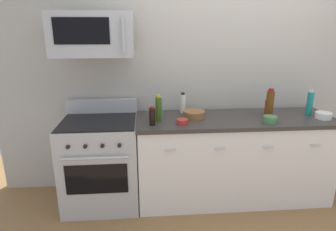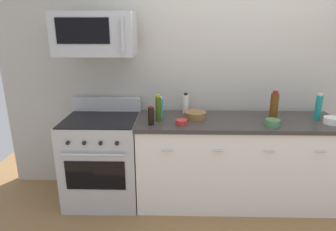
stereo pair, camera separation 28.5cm
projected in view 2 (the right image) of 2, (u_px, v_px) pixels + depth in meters
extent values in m
plane|color=olive|center=(232.00, 199.00, 3.17)|extent=(6.16, 6.16, 0.00)
cube|color=#B7B2A8|center=(233.00, 71.00, 3.16)|extent=(5.13, 0.10, 2.70)
cube|color=white|center=(235.00, 163.00, 3.04)|extent=(2.01, 0.62, 0.88)
cube|color=#383330|center=(238.00, 122.00, 2.90)|extent=(2.04, 0.65, 0.04)
cube|color=black|center=(238.00, 211.00, 2.89)|extent=(2.01, 0.02, 0.10)
cylinder|color=silver|center=(167.00, 150.00, 2.67)|extent=(0.10, 0.02, 0.02)
cylinder|color=silver|center=(218.00, 151.00, 2.65)|extent=(0.10, 0.02, 0.02)
cylinder|color=silver|center=(269.00, 151.00, 2.64)|extent=(0.10, 0.02, 0.02)
cylinder|color=silver|center=(321.00, 152.00, 2.63)|extent=(0.10, 0.02, 0.02)
cube|color=#B7BABF|center=(103.00, 160.00, 3.07)|extent=(0.76, 0.64, 0.91)
cube|color=black|center=(95.00, 176.00, 2.76)|extent=(0.58, 0.01, 0.30)
cylinder|color=#B7BABF|center=(93.00, 155.00, 2.66)|extent=(0.61, 0.02, 0.02)
cube|color=#B7BABF|center=(106.00, 105.00, 3.19)|extent=(0.76, 0.06, 0.16)
cube|color=black|center=(100.00, 119.00, 2.93)|extent=(0.73, 0.61, 0.01)
cylinder|color=black|center=(68.00, 143.00, 2.66)|extent=(0.04, 0.02, 0.04)
cylinder|color=black|center=(84.00, 143.00, 2.65)|extent=(0.04, 0.02, 0.04)
cylinder|color=black|center=(100.00, 143.00, 2.65)|extent=(0.04, 0.02, 0.04)
cylinder|color=black|center=(117.00, 143.00, 2.65)|extent=(0.04, 0.02, 0.04)
cube|color=#B7BABF|center=(96.00, 34.00, 2.73)|extent=(0.74, 0.40, 0.40)
cube|color=black|center=(82.00, 31.00, 2.53)|extent=(0.48, 0.01, 0.22)
cube|color=#B7BABF|center=(123.00, 35.00, 2.52)|extent=(0.02, 0.04, 0.30)
cylinder|color=#59330F|center=(274.00, 107.00, 2.82)|extent=(0.08, 0.08, 0.28)
cylinder|color=maroon|center=(276.00, 92.00, 2.78)|extent=(0.05, 0.05, 0.03)
cylinder|color=silver|center=(186.00, 104.00, 3.10)|extent=(0.06, 0.06, 0.20)
cylinder|color=black|center=(186.00, 94.00, 3.07)|extent=(0.04, 0.04, 0.02)
cylinder|color=#385114|center=(158.00, 109.00, 2.82)|extent=(0.06, 0.06, 0.24)
cylinder|color=#B29919|center=(158.00, 96.00, 2.78)|extent=(0.04, 0.04, 0.02)
cylinder|color=#B21914|center=(272.00, 110.00, 2.95)|extent=(0.04, 0.04, 0.16)
cylinder|color=#19721E|center=(273.00, 102.00, 2.93)|extent=(0.03, 0.03, 0.02)
cylinder|color=#197F7A|center=(318.00, 108.00, 2.87)|extent=(0.06, 0.06, 0.25)
cylinder|color=beige|center=(320.00, 94.00, 2.83)|extent=(0.04, 0.04, 0.02)
cylinder|color=black|center=(151.00, 116.00, 2.73)|extent=(0.06, 0.06, 0.17)
cylinder|color=maroon|center=(151.00, 107.00, 2.71)|extent=(0.04, 0.04, 0.02)
cylinder|color=teal|center=(160.00, 109.00, 2.91)|extent=(0.06, 0.06, 0.21)
cylinder|color=white|center=(160.00, 98.00, 2.88)|extent=(0.04, 0.04, 0.02)
cylinder|color=#477A4C|center=(272.00, 123.00, 2.70)|extent=(0.13, 0.13, 0.07)
torus|color=#477A4C|center=(273.00, 120.00, 2.69)|extent=(0.13, 0.13, 0.01)
cylinder|color=#477A4C|center=(272.00, 126.00, 2.70)|extent=(0.07, 0.07, 0.01)
cylinder|color=brown|center=(195.00, 115.00, 2.93)|extent=(0.22, 0.22, 0.07)
torus|color=brown|center=(195.00, 112.00, 2.92)|extent=(0.22, 0.22, 0.01)
cylinder|color=brown|center=(195.00, 118.00, 2.94)|extent=(0.12, 0.12, 0.01)
cylinder|color=#B72D28|center=(181.00, 122.00, 2.75)|extent=(0.11, 0.11, 0.05)
torus|color=#B72D28|center=(181.00, 120.00, 2.74)|extent=(0.11, 0.11, 0.01)
cylinder|color=#B72D28|center=(181.00, 124.00, 2.76)|extent=(0.06, 0.06, 0.01)
cylinder|color=white|center=(332.00, 121.00, 2.77)|extent=(0.16, 0.16, 0.06)
torus|color=white|center=(333.00, 118.00, 2.76)|extent=(0.16, 0.16, 0.01)
cylinder|color=white|center=(332.00, 123.00, 2.78)|extent=(0.09, 0.09, 0.01)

